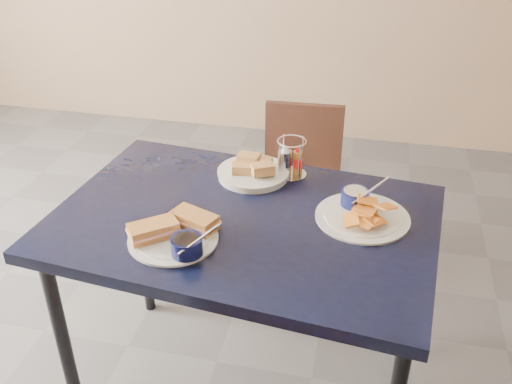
% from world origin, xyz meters
% --- Properties ---
extents(dining_table, '(1.24, 0.89, 0.75)m').
position_xyz_m(dining_table, '(0.14, 0.24, 0.68)').
color(dining_table, black).
rests_on(dining_table, ground).
extents(chair_far, '(0.37, 0.36, 0.76)m').
position_xyz_m(chair_far, '(0.20, 1.10, 0.43)').
color(chair_far, black).
rests_on(chair_far, ground).
extents(sandwich_plate, '(0.30, 0.26, 0.12)m').
position_xyz_m(sandwich_plate, '(-0.02, 0.07, 0.78)').
color(sandwich_plate, white).
rests_on(sandwich_plate, dining_table).
extents(plantain_plate, '(0.29, 0.29, 0.12)m').
position_xyz_m(plantain_plate, '(0.49, 0.33, 0.77)').
color(plantain_plate, white).
rests_on(plantain_plate, dining_table).
extents(bread_basket, '(0.24, 0.24, 0.07)m').
position_xyz_m(bread_basket, '(0.11, 0.49, 0.77)').
color(bread_basket, white).
rests_on(bread_basket, dining_table).
extents(condiment_caddy, '(0.11, 0.11, 0.14)m').
position_xyz_m(condiment_caddy, '(0.23, 0.54, 0.81)').
color(condiment_caddy, silver).
rests_on(condiment_caddy, dining_table).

